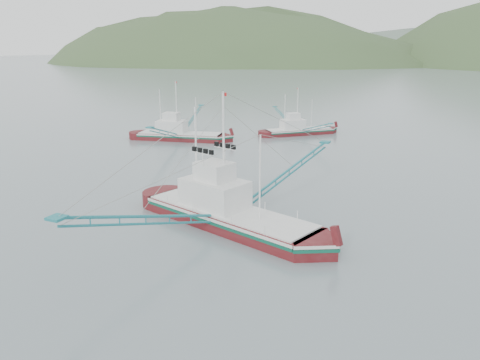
% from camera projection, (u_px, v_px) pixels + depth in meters
% --- Properties ---
extents(ground, '(1200.00, 1200.00, 0.00)m').
position_uv_depth(ground, '(209.00, 237.00, 37.83)').
color(ground, slate).
rests_on(ground, ground).
extents(main_boat, '(17.25, 29.51, 12.22)m').
position_uv_depth(main_boat, '(227.00, 199.00, 39.57)').
color(main_boat, '#500D10').
rests_on(main_boat, ground).
extents(bg_boat_left, '(14.36, 24.74, 10.18)m').
position_uv_depth(bg_boat_left, '(179.00, 129.00, 76.01)').
color(bg_boat_left, '#500D10').
rests_on(bg_boat_left, ground).
extents(bg_boat_far, '(17.65, 17.90, 8.65)m').
position_uv_depth(bg_boat_far, '(299.00, 124.00, 80.69)').
color(bg_boat_far, '#500D10').
rests_on(bg_boat_far, ground).
extents(headland_left, '(448.00, 308.00, 210.00)m').
position_uv_depth(headland_left, '(226.00, 62.00, 424.42)').
color(headland_left, '#374F29').
rests_on(headland_left, ground).
extents(ridge_distant, '(960.00, 400.00, 240.00)m').
position_uv_depth(ridge_distant, '(479.00, 59.00, 512.81)').
color(ridge_distant, slate).
rests_on(ridge_distant, ground).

